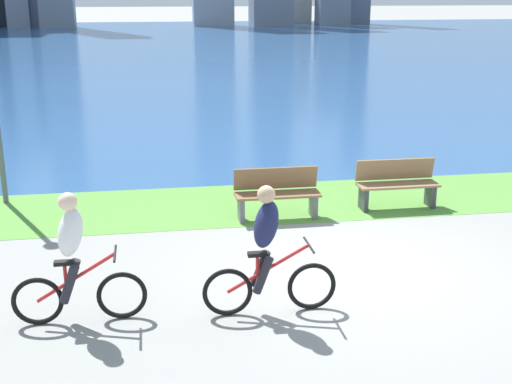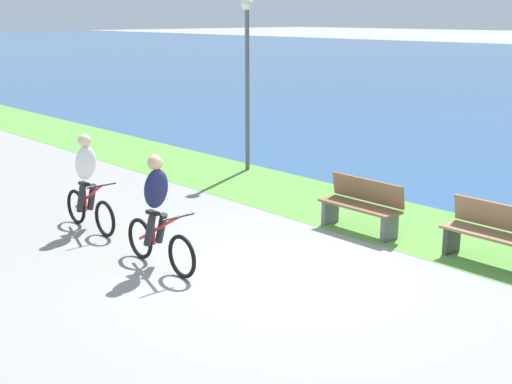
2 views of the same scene
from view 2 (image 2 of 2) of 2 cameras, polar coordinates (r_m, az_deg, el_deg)
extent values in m
plane|color=gray|center=(9.90, 2.54, -6.80)|extent=(300.00, 300.00, 0.00)
cube|color=#59933D|center=(12.27, 13.56, -2.96)|extent=(120.00, 2.55, 0.01)
torus|color=black|center=(9.73, -6.12, -5.30)|extent=(0.63, 0.06, 0.63)
torus|color=black|center=(10.58, -9.50, -3.79)|extent=(0.63, 0.06, 0.63)
cylinder|color=red|center=(10.08, -8.02, -2.97)|extent=(1.04, 0.04, 0.60)
cylinder|color=red|center=(10.20, -8.43, -3.06)|extent=(0.04, 0.04, 0.46)
cube|color=black|center=(10.13, -8.48, -1.70)|extent=(0.24, 0.10, 0.05)
cylinder|color=black|center=(9.59, -6.38, -2.05)|extent=(0.03, 0.52, 0.03)
ellipsoid|color=#1E234C|center=(9.95, -8.23, 0.27)|extent=(0.40, 0.36, 0.65)
sphere|color=#D8AD84|center=(9.86, -8.30, 2.41)|extent=(0.22, 0.22, 0.22)
cylinder|color=#26262D|center=(10.21, -7.80, -2.96)|extent=(0.27, 0.11, 0.49)
cylinder|color=#26262D|center=(10.11, -8.74, -3.18)|extent=(0.27, 0.11, 0.49)
torus|color=black|center=(11.71, -12.33, -2.17)|extent=(0.62, 0.06, 0.62)
torus|color=black|center=(12.56, -14.57, -1.18)|extent=(0.62, 0.06, 0.62)
cylinder|color=red|center=(12.08, -13.62, -0.36)|extent=(0.97, 0.04, 0.60)
cylinder|color=red|center=(12.20, -13.89, -0.48)|extent=(0.04, 0.04, 0.46)
cube|color=black|center=(12.14, -13.96, 0.66)|extent=(0.24, 0.10, 0.05)
cylinder|color=black|center=(11.61, -12.59, 0.52)|extent=(0.03, 0.52, 0.03)
ellipsoid|color=white|center=(11.97, -13.84, 2.34)|extent=(0.40, 0.36, 0.65)
sphere|color=beige|center=(11.90, -13.95, 4.13)|extent=(0.22, 0.22, 0.22)
cylinder|color=#26262D|center=(12.20, -13.36, -0.40)|extent=(0.27, 0.11, 0.49)
cylinder|color=#26262D|center=(12.11, -14.19, -0.56)|extent=(0.27, 0.11, 0.49)
cube|color=olive|center=(10.73, 18.79, -3.36)|extent=(1.50, 0.45, 0.04)
cube|color=olive|center=(10.82, 19.41, -1.87)|extent=(1.50, 0.11, 0.40)
cube|color=#38383D|center=(11.11, 15.80, -3.74)|extent=(0.08, 0.37, 0.45)
cube|color=brown|center=(11.79, 8.48, -1.16)|extent=(1.50, 0.45, 0.04)
cube|color=brown|center=(11.87, 9.14, 0.17)|extent=(1.50, 0.11, 0.40)
cube|color=#595960|center=(11.46, 10.92, -2.89)|extent=(0.08, 0.37, 0.45)
cube|color=#595960|center=(12.26, 6.13, -1.57)|extent=(0.08, 0.37, 0.45)
cylinder|color=#595960|center=(16.20, -0.72, 8.28)|extent=(0.10, 0.10, 3.71)
sphere|color=white|center=(16.11, -0.75, 15.21)|extent=(0.28, 0.28, 0.28)
camera|label=1|loc=(9.72, -56.11, 10.18)|focal=46.89mm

